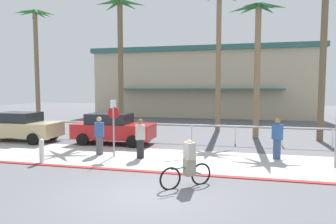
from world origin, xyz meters
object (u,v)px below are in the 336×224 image
car_tan_0 (21,126)px  pedestrian_1 (277,140)px  palm_tree_2 (219,27)px  pedestrian_0 (140,140)px  cyclist_teal_0 (188,165)px  palm_tree_0 (36,40)px  bollard_1 (42,151)px  stop_sign_bike_lane (114,120)px  palm_tree_3 (258,37)px  palm_tree_4 (325,22)px  palm_tree_1 (120,36)px  pedestrian_2 (99,137)px  car_red_1 (113,128)px

car_tan_0 → pedestrian_1: bearing=-5.2°
palm_tree_2 → pedestrian_0: (-2.79, -9.47, -6.63)m
cyclist_teal_0 → pedestrian_1: 5.43m
pedestrian_1 → car_tan_0: bearing=174.8°
palm_tree_0 → bollard_1: bearing=-52.7°
stop_sign_bike_lane → palm_tree_3: (6.51, 6.65, 4.51)m
palm_tree_4 → cyclist_teal_0: 13.05m
palm_tree_1 → pedestrian_2: size_ratio=5.17×
palm_tree_0 → palm_tree_4: (20.93, -2.87, -0.23)m
cyclist_teal_0 → palm_tree_0: bearing=139.5°
bollard_1 → palm_tree_1: bearing=89.8°
palm_tree_2 → pedestrian_2: size_ratio=5.70×
palm_tree_4 → pedestrian_2: palm_tree_4 is taller
palm_tree_3 → palm_tree_2: bearing=131.6°
palm_tree_1 → car_tan_0: size_ratio=2.07×
palm_tree_4 → car_red_1: palm_tree_4 is taller
stop_sign_bike_lane → palm_tree_0: 15.24m
palm_tree_0 → car_red_1: 13.03m
stop_sign_bike_lane → palm_tree_0: palm_tree_0 is taller
cyclist_teal_0 → pedestrian_1: (3.18, 4.39, 0.15)m
palm_tree_1 → car_red_1: palm_tree_1 is taller
palm_tree_0 → pedestrian_2: 14.89m
palm_tree_0 → cyclist_teal_0: size_ratio=6.38×
cyclist_teal_0 → palm_tree_1: bearing=121.9°
palm_tree_0 → palm_tree_3: (17.32, -2.64, -0.88)m
palm_tree_2 → palm_tree_3: size_ratio=1.22×
palm_tree_4 → car_red_1: size_ratio=2.12×
cyclist_teal_0 → pedestrian_0: size_ratio=0.86×
pedestrian_2 → cyclist_teal_0: bearing=-36.4°
palm_tree_0 → pedestrian_2: size_ratio=5.42×
palm_tree_2 → palm_tree_4: (6.08, -2.99, -0.60)m
palm_tree_2 → pedestrian_1: bearing=-70.0°
car_red_1 → car_tan_0: bearing=-175.1°
palm_tree_2 → car_red_1: size_ratio=2.29×
palm_tree_3 → palm_tree_0: bearing=171.3°
pedestrian_2 → palm_tree_0: bearing=137.8°
pedestrian_0 → stop_sign_bike_lane: bearing=177.5°
car_tan_0 → pedestrian_2: pedestrian_2 is taller
palm_tree_1 → pedestrian_2: palm_tree_1 is taller
palm_tree_0 → palm_tree_1: size_ratio=1.05×
car_tan_0 → palm_tree_2: bearing=32.8°
pedestrian_2 → stop_sign_bike_lane: bearing=-14.3°
palm_tree_0 → cyclist_teal_0: 20.33m
car_tan_0 → bollard_1: bearing=-43.3°
bollard_1 → palm_tree_2: size_ratio=0.10×
palm_tree_4 → car_tan_0: 18.40m
palm_tree_0 → palm_tree_1: 8.74m
palm_tree_2 → car_tan_0: size_ratio=2.29×
palm_tree_4 → pedestrian_1: 8.56m
pedestrian_1 → pedestrian_2: bearing=-173.2°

